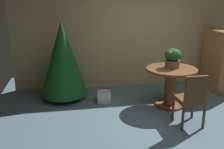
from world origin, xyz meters
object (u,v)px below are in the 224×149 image
object	(u,v)px
round_dining_table	(171,82)
holiday_tree	(63,59)
flower_vase	(173,57)
potted_plant	(190,88)
wooden_chair_near	(192,97)
gift_box_cream	(104,97)
wooden_cabinet	(221,61)

from	to	relation	value
round_dining_table	holiday_tree	bearing A→B (deg)	158.32
round_dining_table	flower_vase	bearing A→B (deg)	58.70
potted_plant	flower_vase	bearing A→B (deg)	-148.57
wooden_chair_near	holiday_tree	xyz separation A→B (m)	(-2.05, 1.67, 0.35)
wooden_chair_near	flower_vase	bearing A→B (deg)	88.14
wooden_chair_near	potted_plant	size ratio (longest dim) A/B	2.47
wooden_chair_near	potted_plant	xyz separation A→B (m)	(0.66, 1.29, -0.34)
gift_box_cream	potted_plant	distance (m)	1.91
holiday_tree	wooden_cabinet	distance (m)	3.55
round_dining_table	gift_box_cream	bearing A→B (deg)	160.93
potted_plant	gift_box_cream	bearing A→B (deg)	-179.86
wooden_chair_near	potted_plant	distance (m)	1.49
round_dining_table	holiday_tree	distance (m)	2.23
holiday_tree	flower_vase	bearing A→B (deg)	-20.24
round_dining_table	holiday_tree	world-z (taller)	holiday_tree
wooden_chair_near	holiday_tree	distance (m)	2.67
holiday_tree	wooden_cabinet	xyz separation A→B (m)	(3.54, -0.10, -0.17)
flower_vase	wooden_cabinet	xyz separation A→B (m)	(1.47, 0.67, -0.28)
holiday_tree	wooden_cabinet	bearing A→B (deg)	-1.63
flower_vase	potted_plant	size ratio (longest dim) A/B	1.02
gift_box_cream	flower_vase	bearing A→B (deg)	-16.69
flower_vase	wooden_chair_near	distance (m)	1.02
holiday_tree	gift_box_cream	world-z (taller)	holiday_tree
wooden_cabinet	potted_plant	size ratio (longest dim) A/B	3.75
holiday_tree	potted_plant	world-z (taller)	holiday_tree
round_dining_table	holiday_tree	size ratio (longest dim) A/B	0.59
wooden_chair_near	holiday_tree	size ratio (longest dim) A/B	0.56
round_dining_table	wooden_cabinet	size ratio (longest dim) A/B	0.70
flower_vase	holiday_tree	world-z (taller)	holiday_tree
wooden_chair_near	round_dining_table	bearing A→B (deg)	90.00
gift_box_cream	potted_plant	size ratio (longest dim) A/B	0.82
round_dining_table	wooden_chair_near	xyz separation A→B (m)	(0.00, -0.86, 0.01)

